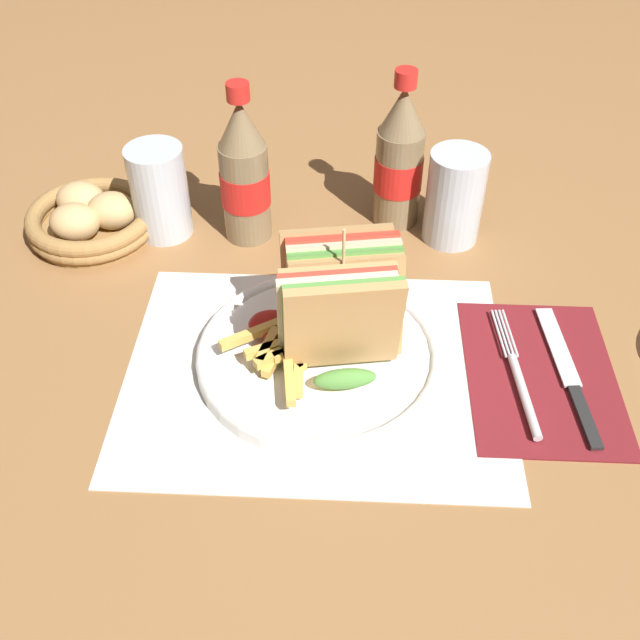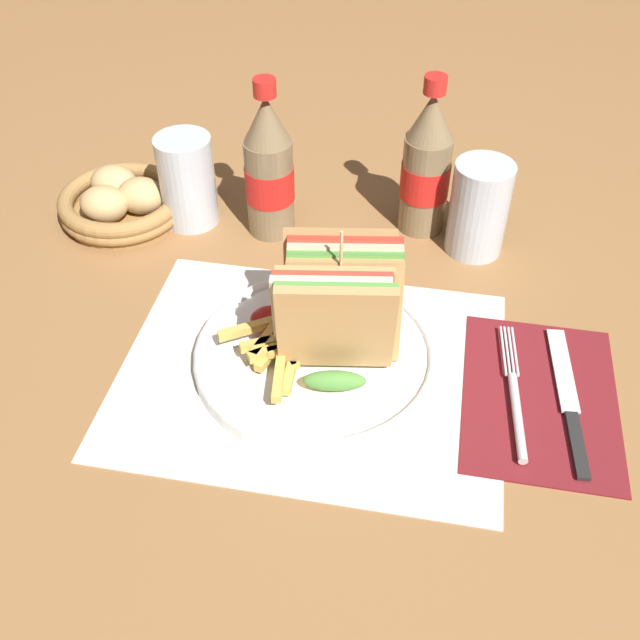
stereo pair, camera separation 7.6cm
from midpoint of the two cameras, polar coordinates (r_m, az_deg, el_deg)
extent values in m
plane|color=olive|center=(0.75, -1.83, -4.95)|extent=(4.00, 4.00, 0.00)
cube|color=silver|center=(0.76, -3.15, -4.08)|extent=(0.38, 0.30, 0.00)
cylinder|color=white|center=(0.77, -2.90, -2.96)|extent=(0.25, 0.25, 0.01)
torus|color=white|center=(0.76, -2.92, -2.59)|extent=(0.25, 0.25, 0.01)
cube|color=tan|center=(0.69, -1.35, -0.73)|extent=(0.11, 0.05, 0.11)
cube|color=#518E3D|center=(0.70, -1.42, -0.29)|extent=(0.11, 0.05, 0.11)
cube|color=beige|center=(0.71, -1.49, 0.13)|extent=(0.11, 0.05, 0.11)
cube|color=red|center=(0.72, -1.56, 0.54)|extent=(0.11, 0.05, 0.11)
cube|color=tan|center=(0.72, -1.63, 0.95)|extent=(0.11, 0.05, 0.11)
ellipsoid|color=#518E3D|center=(0.71, -1.13, -4.65)|extent=(0.06, 0.03, 0.02)
cube|color=tan|center=(0.72, -0.94, 0.71)|extent=(0.11, 0.05, 0.11)
cube|color=#518E3D|center=(0.73, -1.01, 1.31)|extent=(0.11, 0.05, 0.11)
cube|color=beige|center=(0.73, -1.09, 1.89)|extent=(0.11, 0.05, 0.11)
cube|color=red|center=(0.74, -1.16, 2.47)|extent=(0.11, 0.05, 0.11)
cube|color=tan|center=(0.75, -1.24, 3.04)|extent=(0.11, 0.05, 0.11)
ellipsoid|color=#518E3D|center=(0.75, -0.89, -1.70)|extent=(0.06, 0.03, 0.02)
cylinder|color=tan|center=(0.71, -1.31, 2.07)|extent=(0.00, 0.00, 0.14)
cube|color=gold|center=(0.75, -5.45, -2.60)|extent=(0.04, 0.05, 0.01)
cube|color=gold|center=(0.73, -4.62, -4.18)|extent=(0.01, 0.06, 0.01)
cube|color=gold|center=(0.75, -6.26, -2.79)|extent=(0.02, 0.06, 0.01)
cube|color=gold|center=(0.74, -5.85, -2.59)|extent=(0.05, 0.04, 0.01)
cube|color=gold|center=(0.76, -8.08, -1.20)|extent=(0.06, 0.05, 0.01)
cube|color=gold|center=(0.74, -4.23, -2.38)|extent=(0.06, 0.03, 0.01)
cube|color=gold|center=(0.74, -6.87, -2.28)|extent=(0.05, 0.03, 0.01)
cube|color=gold|center=(0.74, -6.91, -2.09)|extent=(0.02, 0.05, 0.01)
cube|color=gold|center=(0.71, -5.42, -4.29)|extent=(0.02, 0.08, 0.01)
ellipsoid|color=maroon|center=(0.77, -6.53, -0.45)|extent=(0.05, 0.04, 0.02)
cube|color=maroon|center=(0.78, 13.84, -4.19)|extent=(0.15, 0.21, 0.00)
cylinder|color=silver|center=(0.74, 12.53, -5.78)|extent=(0.02, 0.11, 0.01)
cylinder|color=silver|center=(0.80, 10.87, -1.11)|extent=(0.01, 0.07, 0.00)
cylinder|color=silver|center=(0.80, 11.15, -1.10)|extent=(0.01, 0.07, 0.00)
cylinder|color=silver|center=(0.80, 11.42, -1.09)|extent=(0.01, 0.07, 0.00)
cylinder|color=silver|center=(0.80, 11.70, -1.08)|extent=(0.01, 0.07, 0.00)
cube|color=black|center=(0.74, 16.83, -7.22)|extent=(0.02, 0.08, 0.00)
cube|color=silver|center=(0.80, 15.13, -2.04)|extent=(0.03, 0.12, 0.00)
cylinder|color=#7A6647|center=(0.91, -8.09, 9.57)|extent=(0.06, 0.06, 0.12)
cylinder|color=red|center=(0.91, -8.13, 9.89)|extent=(0.06, 0.06, 0.04)
cone|color=#7A6647|center=(0.87, -8.67, 14.50)|extent=(0.05, 0.05, 0.06)
cylinder|color=red|center=(0.85, -8.94, 16.73)|extent=(0.03, 0.03, 0.02)
cylinder|color=#7A6647|center=(0.93, 3.61, 10.73)|extent=(0.06, 0.06, 0.12)
cylinder|color=red|center=(0.93, 3.63, 11.05)|extent=(0.06, 0.06, 0.04)
cone|color=#7A6647|center=(0.89, 3.87, 15.61)|extent=(0.05, 0.05, 0.06)
cylinder|color=red|center=(0.87, 3.99, 17.82)|extent=(0.03, 0.03, 0.02)
cylinder|color=silver|center=(0.91, 7.86, 9.17)|extent=(0.07, 0.07, 0.12)
cylinder|color=black|center=(0.92, 7.73, 7.98)|extent=(0.06, 0.06, 0.07)
cylinder|color=silver|center=(0.94, -14.43, 9.37)|extent=(0.07, 0.07, 0.12)
cylinder|color=black|center=(0.95, -14.19, 8.21)|extent=(0.06, 0.06, 0.07)
cylinder|color=olive|center=(0.99, -18.97, 6.48)|extent=(0.14, 0.14, 0.01)
torus|color=olive|center=(0.98, -19.08, 6.88)|extent=(0.16, 0.16, 0.02)
torus|color=olive|center=(0.98, -19.24, 7.45)|extent=(0.16, 0.16, 0.02)
ellipsoid|color=tan|center=(0.96, -17.79, 7.87)|extent=(0.06, 0.05, 0.04)
ellipsoid|color=tan|center=(0.99, -19.89, 8.54)|extent=(0.06, 0.05, 0.04)
ellipsoid|color=tan|center=(0.96, -20.38, 6.93)|extent=(0.06, 0.05, 0.04)
camera|label=1|loc=(0.04, -92.87, -2.65)|focal=42.00mm
camera|label=2|loc=(0.04, 87.13, 2.65)|focal=42.00mm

